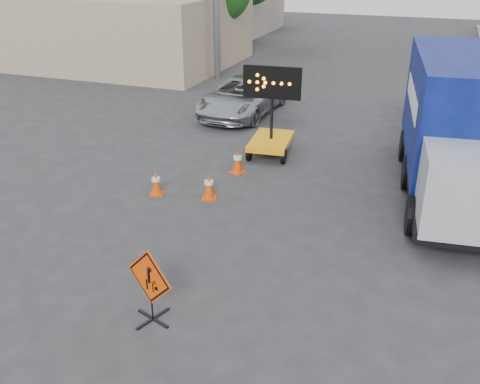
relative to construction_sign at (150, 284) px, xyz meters
The scene contains 10 objects.
ground 1.44m from the construction_sign, 101.76° to the left, with size 100.00×100.00×0.00m, color #2D2D30.
storefront_left_near 25.53m from the construction_sign, 123.94° to the left, with size 14.00×10.00×4.00m, color tan.
storefront_left_far 38.35m from the construction_sign, 113.44° to the left, with size 12.00×10.00×4.40m, color #A6958A.
construction_sign is the anchor object (origin of this frame).
arrow_board 9.30m from the construction_sign, 93.72° to the left, with size 1.90×2.24×3.01m.
pickup_truck 13.89m from the construction_sign, 103.30° to the left, with size 2.50×5.42×1.51m, color #A8ABB0.
box_truck 9.64m from the construction_sign, 57.64° to the left, with size 3.35×8.31×3.83m.
cone_a 5.46m from the construction_sign, 102.32° to the left, with size 0.48×0.48×0.77m.
cone_b 5.73m from the construction_sign, 118.01° to the left, with size 0.47×0.47×0.73m.
cone_c 7.45m from the construction_sign, 98.37° to the left, with size 0.51×0.51×0.79m.
Camera 1 is at (4.70, -8.28, 6.49)m, focal length 40.00 mm.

